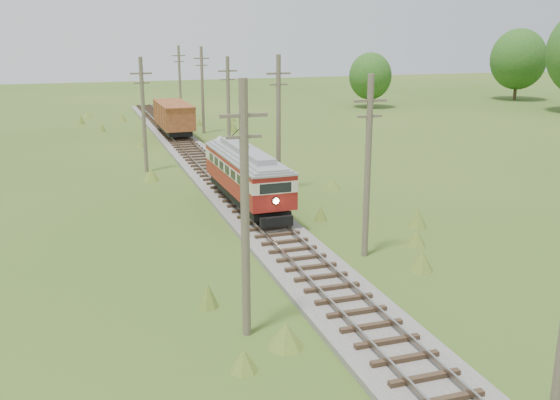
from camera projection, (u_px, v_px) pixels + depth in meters
name	position (u px, v px, depth m)	size (l,w,h in m)	color
railbed_main	(222.00, 182.00, 43.58)	(3.60, 96.00, 0.57)	#605B54
streetcar	(246.00, 172.00, 36.89)	(2.73, 10.90, 4.95)	black
gondola	(174.00, 116.00, 62.31)	(2.95, 8.89, 2.95)	black
gravel_pile	(222.00, 143.00, 56.28)	(3.60, 3.82, 1.31)	gray
utility_pole_r_2	(368.00, 166.00, 28.81)	(1.60, 0.30, 8.60)	brown
utility_pole_r_3	(278.00, 123.00, 40.64)	(1.60, 0.30, 9.00)	brown
utility_pole_r_4	(228.00, 106.00, 52.57)	(1.60, 0.30, 8.40)	brown
utility_pole_r_5	(202.00, 89.00, 64.53)	(1.60, 0.30, 8.90)	brown
utility_pole_r_6	(180.00, 81.00, 76.41)	(1.60, 0.30, 8.70)	brown
utility_pole_l_a	(245.00, 210.00, 20.99)	(1.60, 0.30, 9.00)	brown
utility_pole_l_b	(143.00, 114.00, 46.61)	(1.60, 0.30, 8.60)	brown
tree_right_5	(518.00, 59.00, 95.57)	(8.40, 8.40, 10.82)	#38281C
tree_mid_b	(370.00, 76.00, 86.37)	(5.88, 5.88, 7.57)	#38281C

